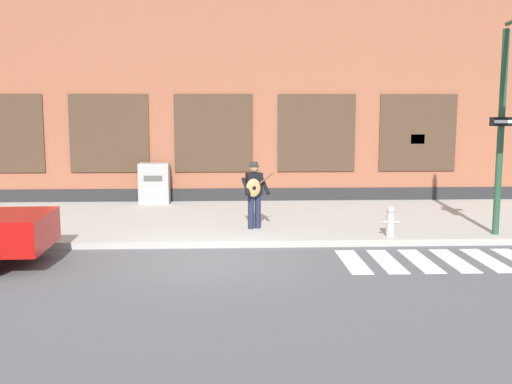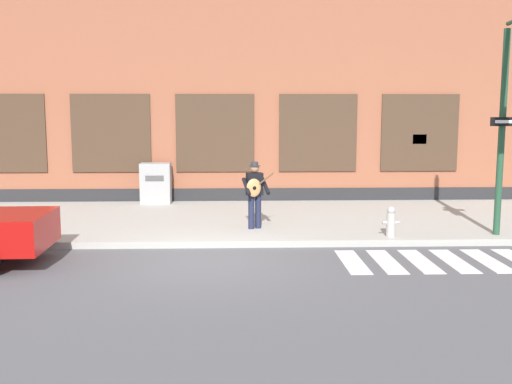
% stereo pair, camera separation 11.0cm
% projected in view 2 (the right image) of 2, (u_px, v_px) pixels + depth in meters
% --- Properties ---
extents(ground_plane, '(160.00, 160.00, 0.00)m').
position_uv_depth(ground_plane, '(204.00, 262.00, 11.95)').
color(ground_plane, '#56565B').
extents(sidewalk, '(28.00, 5.93, 0.15)m').
position_uv_depth(sidewalk, '(212.00, 220.00, 16.06)').
color(sidewalk, '#ADAAA3').
rests_on(sidewalk, ground).
extents(building_backdrop, '(28.00, 4.06, 8.96)m').
position_uv_depth(building_backdrop, '(217.00, 67.00, 20.38)').
color(building_backdrop, '#99563D').
rests_on(building_backdrop, ground).
extents(crosswalk, '(5.20, 1.90, 0.01)m').
position_uv_depth(crosswalk, '(470.00, 261.00, 12.03)').
color(crosswalk, silver).
rests_on(crosswalk, ground).
extents(busker, '(0.78, 0.65, 1.62)m').
position_uv_depth(busker, '(255.00, 191.00, 14.41)').
color(busker, '#1E233D').
rests_on(busker, sidewalk).
extents(utility_box, '(0.92, 0.57, 1.24)m').
position_uv_depth(utility_box, '(156.00, 183.00, 18.40)').
color(utility_box, '#9E9E9E').
rests_on(utility_box, sidewalk).
extents(fire_hydrant, '(0.38, 0.20, 0.70)m').
position_uv_depth(fire_hydrant, '(391.00, 222.00, 13.56)').
color(fire_hydrant, '#B2ADA8').
rests_on(fire_hydrant, sidewalk).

